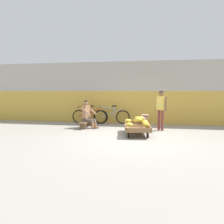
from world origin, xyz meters
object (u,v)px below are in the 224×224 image
at_px(low_bench, 86,123).
at_px(bicycle_near_left, 89,116).
at_px(customer_adult, 161,106).
at_px(plastic_crate, 145,126).
at_px(banana_cart, 137,128).
at_px(vendor_seated, 88,114).
at_px(bicycle_far_left, 112,116).
at_px(weighing_scale, 145,118).

bearing_deg(low_bench, bicycle_near_left, 98.04).
bearing_deg(customer_adult, low_bench, 177.94).
bearing_deg(plastic_crate, banana_cart, -105.64).
height_order(vendor_seated, bicycle_far_left, vendor_seated).
bearing_deg(customer_adult, bicycle_near_left, 161.03).
relative_size(weighing_scale, bicycle_far_left, 0.18).
xyz_separation_m(vendor_seated, plastic_crate, (2.35, 0.02, -0.42)).
height_order(vendor_seated, customer_adult, customer_adult).
bearing_deg(vendor_seated, banana_cart, -25.08).
bearing_deg(vendor_seated, weighing_scale, 0.58).
relative_size(plastic_crate, bicycle_far_left, 0.22).
bearing_deg(low_bench, weighing_scale, -0.21).
bearing_deg(bicycle_near_left, plastic_crate, -21.09).
bearing_deg(plastic_crate, vendor_seated, -179.39).
distance_m(low_bench, customer_adult, 3.13).
height_order(banana_cart, vendor_seated, vendor_seated).
relative_size(banana_cart, bicycle_near_left, 0.92).
bearing_deg(plastic_crate, weighing_scale, -90.00).
xyz_separation_m(vendor_seated, bicycle_near_left, (-0.22, 1.01, -0.21)).
xyz_separation_m(vendor_seated, bicycle_far_left, (0.83, 1.12, -0.21)).
xyz_separation_m(banana_cart, customer_adult, (0.89, 0.89, 0.71)).
relative_size(banana_cart, low_bench, 1.37).
relative_size(bicycle_near_left, bicycle_far_left, 1.00).
relative_size(vendor_seated, weighing_scale, 3.80).
bearing_deg(customer_adult, weighing_scale, 170.65).
distance_m(low_bench, vendor_seated, 0.38).
height_order(vendor_seated, plastic_crate, vendor_seated).
bearing_deg(vendor_seated, low_bench, 158.16).
xyz_separation_m(banana_cart, low_bench, (-2.15, 1.00, -0.04)).
distance_m(plastic_crate, customer_adult, 1.01).
distance_m(bicycle_near_left, bicycle_far_left, 1.05).
xyz_separation_m(bicycle_near_left, bicycle_far_left, (1.05, 0.11, 0.00)).
height_order(low_bench, vendor_seated, vendor_seated).
bearing_deg(bicycle_far_left, low_bench, -129.90).
xyz_separation_m(vendor_seated, weighing_scale, (2.35, 0.02, -0.11)).
height_order(banana_cart, customer_adult, customer_adult).
bearing_deg(banana_cart, low_bench, 155.04).
relative_size(banana_cart, vendor_seated, 1.34).
bearing_deg(bicycle_near_left, bicycle_far_left, 5.81).
xyz_separation_m(weighing_scale, customer_adult, (0.61, -0.10, 0.50)).
xyz_separation_m(low_bench, bicycle_far_left, (0.91, 1.09, 0.15)).
xyz_separation_m(plastic_crate, customer_adult, (0.61, -0.10, 0.80)).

